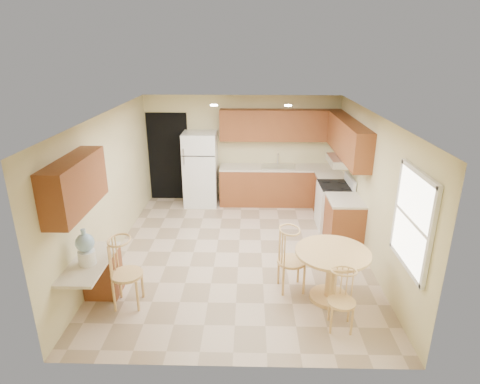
{
  "coord_description": "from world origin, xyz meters",
  "views": [
    {
      "loc": [
        0.18,
        -6.47,
        3.56
      ],
      "look_at": [
        0.02,
        0.3,
        1.07
      ],
      "focal_mm": 30.0,
      "sensor_mm": 36.0,
      "label": 1
    }
  ],
  "objects_px": {
    "stove": "(334,205)",
    "chair_desk": "(124,270)",
    "chair_table_a": "(293,256)",
    "water_crock": "(86,248)",
    "chair_table_b": "(344,298)",
    "refrigerator": "(201,169)",
    "dining_table": "(331,268)"
  },
  "relations": [
    {
      "from": "refrigerator",
      "to": "chair_table_b",
      "type": "bearing_deg",
      "value": -62.41
    },
    {
      "from": "chair_table_b",
      "to": "water_crock",
      "type": "height_order",
      "value": "water_crock"
    },
    {
      "from": "chair_table_a",
      "to": "chair_table_b",
      "type": "xyz_separation_m",
      "value": [
        0.57,
        -0.88,
        -0.11
      ]
    },
    {
      "from": "dining_table",
      "to": "water_crock",
      "type": "relative_size",
      "value": 2.08
    },
    {
      "from": "chair_table_b",
      "to": "water_crock",
      "type": "relative_size",
      "value": 1.62
    },
    {
      "from": "stove",
      "to": "dining_table",
      "type": "xyz_separation_m",
      "value": [
        -0.54,
        -2.55,
        0.05
      ]
    },
    {
      "from": "dining_table",
      "to": "chair_desk",
      "type": "height_order",
      "value": "chair_desk"
    },
    {
      "from": "stove",
      "to": "chair_desk",
      "type": "height_order",
      "value": "stove"
    },
    {
      "from": "chair_desk",
      "to": "refrigerator",
      "type": "bearing_deg",
      "value": 168.98
    },
    {
      "from": "stove",
      "to": "dining_table",
      "type": "height_order",
      "value": "stove"
    },
    {
      "from": "stove",
      "to": "water_crock",
      "type": "distance_m",
      "value": 4.93
    },
    {
      "from": "refrigerator",
      "to": "dining_table",
      "type": "xyz_separation_m",
      "value": [
        2.33,
        -3.77,
        -0.34
      ]
    },
    {
      "from": "stove",
      "to": "dining_table",
      "type": "bearing_deg",
      "value": -102.03
    },
    {
      "from": "refrigerator",
      "to": "chair_table_a",
      "type": "xyz_separation_m",
      "value": [
        1.78,
        -3.61,
        -0.24
      ]
    },
    {
      "from": "stove",
      "to": "chair_table_b",
      "type": "xyz_separation_m",
      "value": [
        -0.52,
        -3.28,
        0.04
      ]
    },
    {
      "from": "refrigerator",
      "to": "dining_table",
      "type": "relative_size",
      "value": 1.6
    },
    {
      "from": "refrigerator",
      "to": "chair_table_b",
      "type": "xyz_separation_m",
      "value": [
        2.35,
        -4.5,
        -0.35
      ]
    },
    {
      "from": "dining_table",
      "to": "chair_table_b",
      "type": "xyz_separation_m",
      "value": [
        0.02,
        -0.73,
        -0.01
      ]
    },
    {
      "from": "chair_desk",
      "to": "chair_table_b",
      "type": "bearing_deg",
      "value": 79.08
    },
    {
      "from": "refrigerator",
      "to": "chair_table_b",
      "type": "relative_size",
      "value": 2.04
    },
    {
      "from": "refrigerator",
      "to": "chair_table_a",
      "type": "relative_size",
      "value": 1.69
    },
    {
      "from": "refrigerator",
      "to": "chair_desk",
      "type": "relative_size",
      "value": 1.65
    },
    {
      "from": "chair_desk",
      "to": "water_crock",
      "type": "relative_size",
      "value": 2.01
    },
    {
      "from": "chair_desk",
      "to": "dining_table",
      "type": "bearing_deg",
      "value": 93.21
    },
    {
      "from": "stove",
      "to": "chair_table_b",
      "type": "distance_m",
      "value": 3.32
    },
    {
      "from": "water_crock",
      "to": "dining_table",
      "type": "bearing_deg",
      "value": 6.54
    },
    {
      "from": "refrigerator",
      "to": "chair_desk",
      "type": "height_order",
      "value": "refrigerator"
    },
    {
      "from": "chair_desk",
      "to": "chair_table_a",
      "type": "bearing_deg",
      "value": 98.15
    },
    {
      "from": "dining_table",
      "to": "chair_desk",
      "type": "relative_size",
      "value": 1.03
    },
    {
      "from": "chair_table_a",
      "to": "water_crock",
      "type": "distance_m",
      "value": 2.91
    },
    {
      "from": "chair_table_a",
      "to": "chair_table_b",
      "type": "relative_size",
      "value": 1.21
    },
    {
      "from": "refrigerator",
      "to": "water_crock",
      "type": "distance_m",
      "value": 4.29
    }
  ]
}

